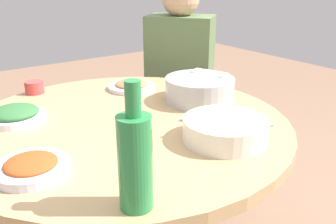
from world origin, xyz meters
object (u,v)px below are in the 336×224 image
object	(u,v)px
green_bottle	(135,159)
diner_left	(180,65)
soup_bowl	(225,130)
stool_for_diner_left	(179,154)
dish_tofu_braise	(132,86)
dish_greens	(15,114)
round_dining_table	(127,161)
dish_stirfry	(31,167)
tea_cup_near	(34,87)
rice_bowl	(200,89)

from	to	relation	value
green_bottle	diner_left	world-z (taller)	diner_left
soup_bowl	stool_for_diner_left	xyz separation A→B (m)	(0.81, -0.45, -0.56)
stool_for_diner_left	diner_left	distance (m)	0.53
dish_tofu_braise	diner_left	bearing A→B (deg)	-65.52
dish_greens	round_dining_table	bearing A→B (deg)	-127.05
dish_stirfry	tea_cup_near	size ratio (longest dim) A/B	2.52
tea_cup_near	stool_for_diner_left	size ratio (longest dim) A/B	0.18
diner_left	dish_tofu_braise	bearing A→B (deg)	114.48
soup_bowl	dish_stirfry	distance (m)	0.56
soup_bowl	dish_greens	xyz separation A→B (m)	(0.54, 0.47, -0.01)
round_dining_table	dish_greens	xyz separation A→B (m)	(0.23, 0.30, 0.18)
green_bottle	stool_for_diner_left	bearing A→B (deg)	-41.87
green_bottle	soup_bowl	bearing A→B (deg)	-71.22
dish_greens	diner_left	size ratio (longest dim) A/B	0.27
soup_bowl	green_bottle	xyz separation A→B (m)	(-0.13, 0.40, 0.08)
dish_greens	dish_stirfry	world-z (taller)	dish_greens
soup_bowl	stool_for_diner_left	distance (m)	1.08
rice_bowl	green_bottle	bearing A→B (deg)	128.81
dish_tofu_braise	diner_left	distance (m)	0.45
round_dining_table	dish_stirfry	distance (m)	0.44
dish_greens	dish_tofu_braise	world-z (taller)	dish_greens
round_dining_table	diner_left	world-z (taller)	diner_left
round_dining_table	green_bottle	distance (m)	0.57
dish_greens	stool_for_diner_left	distance (m)	1.10
rice_bowl	soup_bowl	world-z (taller)	rice_bowl
tea_cup_near	diner_left	xyz separation A→B (m)	(-0.00, -0.77, -0.02)
dish_tofu_braise	dish_stirfry	world-z (taller)	dish_stirfry
dish_stirfry	green_bottle	bearing A→B (deg)	-152.99
rice_bowl	tea_cup_near	distance (m)	0.70
dish_greens	tea_cup_near	world-z (taller)	tea_cup_near
dish_tofu_braise	green_bottle	bearing A→B (deg)	150.14
diner_left	rice_bowl	bearing A→B (deg)	150.45
round_dining_table	stool_for_diner_left	distance (m)	0.87
dish_stirfry	diner_left	xyz separation A→B (m)	(0.66, -0.99, -0.01)
dish_greens	stool_for_diner_left	size ratio (longest dim) A/B	0.48
dish_tofu_braise	dish_stirfry	bearing A→B (deg)	129.37
green_bottle	diner_left	xyz separation A→B (m)	(0.94, -0.84, -0.11)
soup_bowl	dish_tofu_braise	xyz separation A→B (m)	(0.62, -0.04, -0.02)
dish_greens	diner_left	xyz separation A→B (m)	(0.26, -0.92, -0.01)
diner_left	green_bottle	bearing A→B (deg)	138.13
round_dining_table	dish_tofu_braise	distance (m)	0.41
dish_greens	green_bottle	world-z (taller)	green_bottle
tea_cup_near	stool_for_diner_left	distance (m)	0.95
round_dining_table	dish_greens	distance (m)	0.42
rice_bowl	stool_for_diner_left	distance (m)	0.80
dish_tofu_braise	dish_stirfry	distance (m)	0.74
round_dining_table	soup_bowl	bearing A→B (deg)	-151.28
soup_bowl	green_bottle	distance (m)	0.43
dish_tofu_braise	stool_for_diner_left	xyz separation A→B (m)	(0.19, -0.41, -0.54)
round_dining_table	diner_left	bearing A→B (deg)	-51.40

